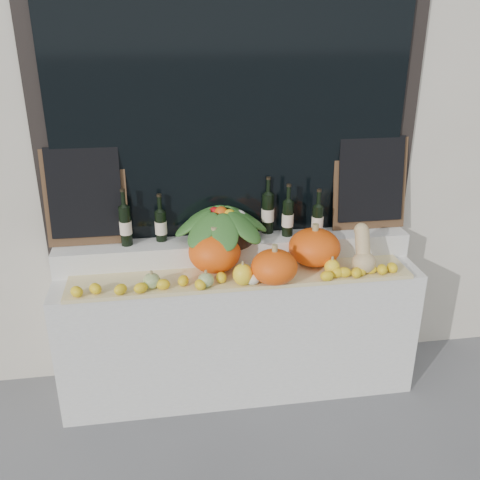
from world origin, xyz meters
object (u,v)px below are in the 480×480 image
object	(u,v)px
pumpkin_left	(215,252)
pumpkin_right	(314,247)
wine_bottle_tall	(268,213)
produce_bowl	(221,224)
butternut_squash	(363,253)

from	to	relation	value
pumpkin_left	pumpkin_right	bearing A→B (deg)	-0.33
pumpkin_right	wine_bottle_tall	xyz separation A→B (m)	(-0.25, 0.25, 0.16)
pumpkin_right	produce_bowl	world-z (taller)	produce_bowl
pumpkin_left	butternut_squash	xyz separation A→B (m)	(0.91, -0.14, -0.00)
pumpkin_left	butternut_squash	bearing A→B (deg)	-8.76
pumpkin_right	butternut_squash	distance (m)	0.30
pumpkin_left	wine_bottle_tall	xyz separation A→B (m)	(0.38, 0.25, 0.15)
pumpkin_right	wine_bottle_tall	size ratio (longest dim) A/B	0.86
produce_bowl	wine_bottle_tall	bearing A→B (deg)	14.53
butternut_squash	produce_bowl	xyz separation A→B (m)	(-0.84, 0.31, 0.12)
pumpkin_right	produce_bowl	bearing A→B (deg)	163.50
pumpkin_left	pumpkin_right	xyz separation A→B (m)	(0.64, -0.00, -0.01)
butternut_squash	pumpkin_right	bearing A→B (deg)	153.38
pumpkin_left	produce_bowl	xyz separation A→B (m)	(0.06, 0.17, 0.12)
pumpkin_left	pumpkin_right	distance (m)	0.64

